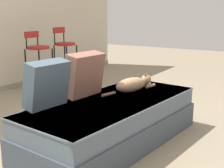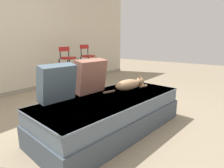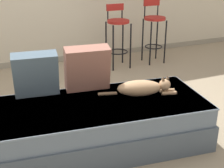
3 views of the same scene
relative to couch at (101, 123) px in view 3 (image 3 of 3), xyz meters
The scene contains 8 objects.
ground_plane 0.46m from the couch, 90.00° to the left, with size 16.00×16.00×0.00m, color gray.
wall_baseboard_trim 2.60m from the couch, 90.00° to the left, with size 8.00×0.02×0.09m, color gray.
couch is the anchor object (origin of this frame).
throw_pillow_corner 0.76m from the couch, 142.67° to the left, with size 0.43×0.26×0.43m.
throw_pillow_middle 0.55m from the couch, 92.43° to the left, with size 0.45×0.27×0.44m.
cat 0.51m from the couch, ahead, with size 0.72×0.29×0.19m.
bar_stool_near_window 2.28m from the couch, 62.56° to the left, with size 0.34×0.34×0.97m.
bar_stool_by_doorway 2.63m from the couch, 49.98° to the left, with size 0.34×0.34×1.01m.
Camera 3 is at (-0.88, -2.77, 1.67)m, focal length 50.00 mm.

